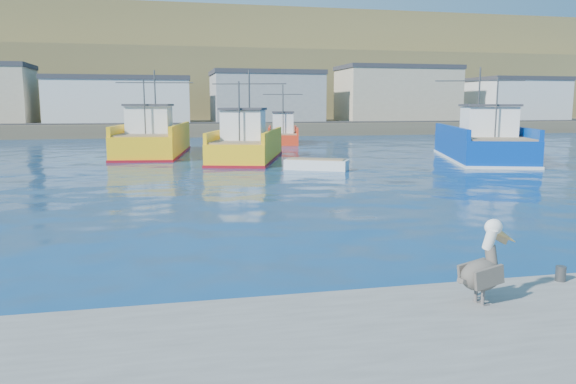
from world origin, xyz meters
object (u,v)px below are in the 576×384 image
object	(u,v)px
boat_orange	(283,134)
skiff_far	(487,143)
pelican	(484,268)
trawler_yellow_b	(247,145)
trawler_blue	(482,144)
trawler_yellow_a	(154,140)
skiff_mid	(316,165)

from	to	relation	value
boat_orange	skiff_far	distance (m)	20.40
pelican	trawler_yellow_b	bearing A→B (deg)	89.03
trawler_blue	trawler_yellow_a	bearing A→B (deg)	157.89
trawler_blue	boat_orange	distance (m)	22.67
trawler_yellow_b	skiff_mid	xyz separation A→B (m)	(3.26, -7.02, -0.79)
trawler_yellow_b	trawler_yellow_a	bearing A→B (deg)	137.17
trawler_yellow_b	boat_orange	xyz separation A→B (m)	(6.26, 16.77, -0.04)
trawler_blue	skiff_far	world-z (taller)	trawler_blue
trawler_yellow_b	boat_orange	size ratio (longest dim) A/B	1.47
trawler_yellow_b	pelican	size ratio (longest dim) A/B	8.20
boat_orange	skiff_far	world-z (taller)	boat_orange
skiff_far	trawler_yellow_b	bearing A→B (deg)	-158.95
trawler_yellow_a	skiff_mid	world-z (taller)	trawler_yellow_a
boat_orange	trawler_yellow_a	bearing A→B (deg)	-140.41
trawler_yellow_a	boat_orange	size ratio (longest dim) A/B	1.70
skiff_far	trawler_yellow_a	bearing A→B (deg)	-173.48
trawler_yellow_b	trawler_blue	size ratio (longest dim) A/B	0.86
trawler_yellow_a	trawler_yellow_b	distance (m)	9.01
pelican	skiff_far	bearing A→B (deg)	57.92
trawler_yellow_a	skiff_far	distance (m)	32.24
boat_orange	pelican	world-z (taller)	boat_orange
trawler_yellow_a	boat_orange	world-z (taller)	trawler_yellow_a
skiff_far	pelican	xyz separation A→B (m)	(-25.95, -41.40, 0.87)
trawler_yellow_b	pelican	xyz separation A→B (m)	(-0.54, -31.62, 0.08)
boat_orange	skiff_mid	world-z (taller)	boat_orange
skiff_far	pelican	world-z (taller)	pelican
skiff_mid	boat_orange	bearing A→B (deg)	82.82
trawler_blue	skiff_mid	size ratio (longest dim) A/B	3.58
trawler_yellow_b	boat_orange	bearing A→B (deg)	69.53
trawler_yellow_b	skiff_far	xyz separation A→B (m)	(25.41, 9.78, -0.79)
trawler_yellow_a	trawler_blue	size ratio (longest dim) A/B	0.99
skiff_far	pelican	distance (m)	48.87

